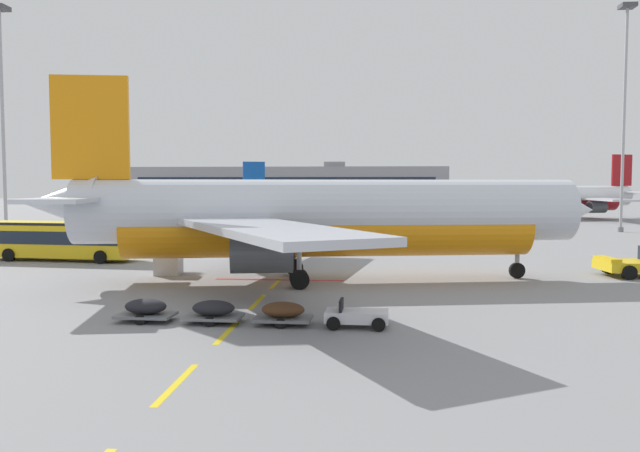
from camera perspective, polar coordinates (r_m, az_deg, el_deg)
ground at (r=58.80m, az=20.85°, el=-2.22°), size 400.00×400.00×0.00m
apron_paint_markings at (r=53.64m, az=-1.36°, el=-2.52°), size 8.00×93.66×0.01m
airliner_foreground at (r=38.10m, az=-0.02°, el=0.85°), size 34.71×34.08×12.20m
airliner_mid_left at (r=115.18m, az=21.01°, el=2.40°), size 31.04×29.82×11.16m
airliner_far_center at (r=99.48m, az=-0.13°, el=2.14°), size 26.08×25.02×9.39m
apron_shuttle_bus at (r=52.72m, az=-22.42°, el=-1.01°), size 12.23×3.93×3.00m
fuel_service_truck at (r=62.57m, az=-15.88°, el=-0.26°), size 6.52×6.76×3.14m
baggage_train at (r=26.92m, az=-6.49°, el=-7.74°), size 11.64×1.89×1.14m
uld_cargo_container at (r=42.41m, az=-13.59°, el=-3.23°), size 1.70×1.67×1.60m
apron_light_mast_near at (r=78.04m, az=-26.91°, el=10.57°), size 1.80×1.80×25.22m
apron_light_mast_far at (r=87.23m, az=25.93°, el=10.79°), size 1.80×1.80×27.87m
terminal_satellite at (r=187.67m, az=-2.90°, el=3.66°), size 92.58×18.60×12.57m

